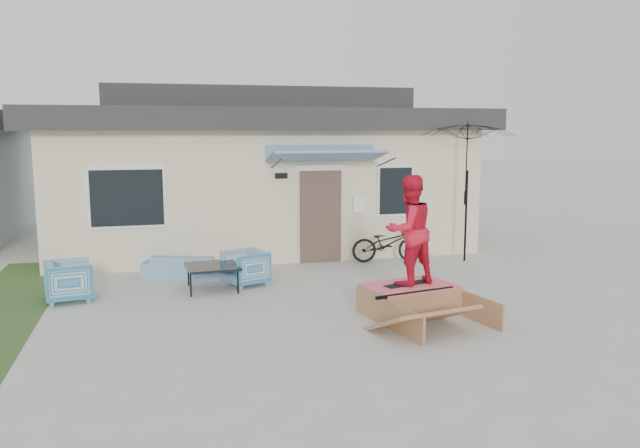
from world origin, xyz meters
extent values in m
plane|color=#AEAEA7|center=(0.00, 0.00, 0.00)|extent=(90.00, 90.00, 0.00)
cube|color=#2C4B21|center=(-5.20, 2.00, 0.00)|extent=(1.40, 8.00, 0.01)
cube|color=beige|center=(0.00, 8.00, 1.50)|extent=(10.00, 7.00, 3.00)
cube|color=#272727|center=(0.00, 8.00, 3.25)|extent=(10.80, 7.80, 0.50)
cube|color=#272727|center=(0.00, 8.00, 3.80)|extent=(7.50, 4.50, 0.60)
cube|color=brown|center=(1.00, 4.46, 1.05)|extent=(0.95, 0.08, 2.10)
cube|color=white|center=(-3.20, 4.47, 1.60)|extent=(1.60, 0.06, 1.30)
cube|color=white|center=(2.80, 4.47, 1.60)|extent=(0.90, 0.06, 1.20)
cube|color=#1E6C92|center=(1.00, 3.95, 2.45)|extent=(2.50, 1.09, 0.29)
imported|color=#1E6C92|center=(-2.08, 3.66, 0.33)|extent=(1.75, 0.99, 0.66)
imported|color=#1E6C92|center=(-4.16, 2.36, 0.40)|extent=(0.85, 0.89, 0.80)
imported|color=#1E6C92|center=(-0.97, 2.72, 0.38)|extent=(0.91, 0.94, 0.76)
cube|color=black|center=(-1.62, 2.53, 0.24)|extent=(1.04, 1.04, 0.48)
imported|color=black|center=(2.49, 4.11, 0.52)|extent=(1.69, 0.76, 1.05)
cylinder|color=black|center=(4.27, 3.76, 1.05)|extent=(0.05, 0.05, 2.10)
imported|color=black|center=(4.27, 3.76, 1.75)|extent=(2.11, 1.94, 0.90)
cube|color=black|center=(1.38, 0.16, 0.51)|extent=(0.89, 0.46, 0.05)
imported|color=red|center=(1.38, 0.16, 1.44)|extent=(1.03, 0.90, 1.80)
camera|label=1|loc=(-2.59, -9.42, 3.05)|focal=35.75mm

